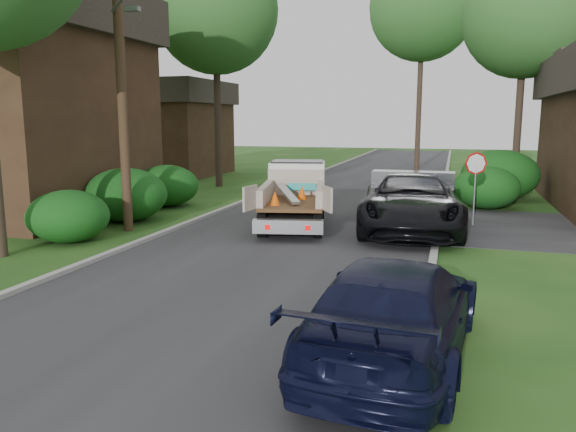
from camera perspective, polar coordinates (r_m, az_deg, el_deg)
The scene contains 20 objects.
ground at distance 12.04m, azimuth -6.22°, elevation -7.40°, with size 120.00×120.00×0.00m, color #194614.
road at distance 21.37m, azimuth 4.11°, elevation 0.24°, with size 8.00×90.00×0.02m, color #28282B.
curb_left at distance 22.58m, azimuth -6.11°, elevation 0.87°, with size 0.20×90.00×0.12m, color #9E9E99.
curb_right at distance 20.89m, azimuth 15.16°, elevation -0.14°, with size 0.20×90.00×0.12m, color #9E9E99.
stop_sign at distance 19.69m, azimuth 18.52°, elevation 4.14°, with size 0.71×0.32×2.48m.
utility_pole at distance 18.55m, azimuth -16.63°, elevation 14.44°, with size 2.42×1.25×10.00m.
house_left_near at distance 24.11m, azimuth -27.18°, elevation 10.49°, with size 9.72×8.64×8.40m.
house_left_far at distance 37.22m, azimuth -12.61°, elevation 8.82°, with size 7.56×7.56×6.00m.
hedge_left_a at distance 17.50m, azimuth -21.42°, elevation -0.02°, with size 2.34×2.34×1.53m, color #104813.
hedge_left_b at distance 20.48m, azimuth -16.15°, elevation 2.09°, with size 2.86×2.86×1.87m, color #104813.
hedge_left_c at distance 23.63m, azimuth -12.21°, elevation 3.04°, with size 2.60×2.60×1.70m, color #104813.
hedge_right_a at distance 23.79m, azimuth 19.53°, elevation 2.74°, with size 2.60×2.60×1.70m, color #104813.
hedge_right_b at distance 26.79m, azimuth 20.73°, elevation 3.95°, with size 3.38×3.38×2.21m, color #104813.
tree_left_far at distance 30.57m, azimuth -7.37°, elevation 19.98°, with size 6.40×6.40×12.20m.
tree_right_far at distance 31.14m, azimuth 22.98°, elevation 18.18°, with size 6.00×6.00×11.50m.
tree_left_back at distance 30.45m, azimuth -22.63°, elevation 19.36°, with size 6.00×6.00×12.00m.
tree_center_far at distance 41.34m, azimuth 13.53°, elevation 19.91°, with size 7.20×7.20×14.60m.
flatbed_truck at distance 19.44m, azimuth 0.79°, elevation 2.64°, with size 3.32×5.79×2.07m.
black_pickup at distance 18.32m, azimuth 12.41°, elevation 1.34°, with size 3.06×6.63×1.84m, color black.
navy_suv at distance 8.59m, azimuth 10.84°, elevation -9.30°, with size 2.14×5.26×1.53m, color black.
Camera 1 is at (4.47, -10.60, 3.55)m, focal length 35.00 mm.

